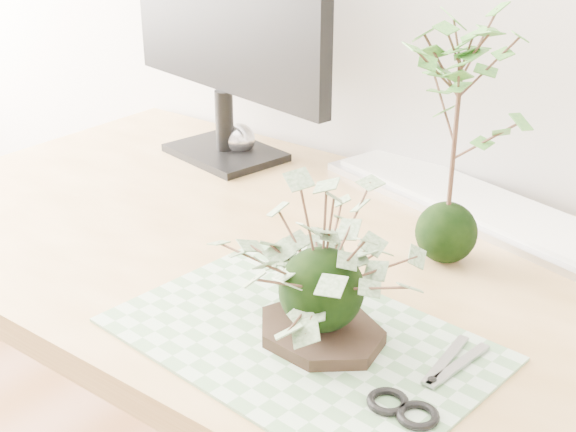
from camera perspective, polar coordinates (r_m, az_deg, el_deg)
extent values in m
cube|color=tan|center=(1.04, 7.26, -5.73)|extent=(1.60, 0.70, 0.04)
cube|color=tan|center=(1.83, -8.72, -4.92)|extent=(0.06, 0.06, 0.70)
cube|color=#5B8659|center=(0.91, 0.92, -8.72)|extent=(0.44, 0.31, 0.00)
cylinder|color=black|center=(0.91, 2.33, -8.25)|extent=(0.17, 0.17, 0.01)
sphere|color=black|center=(0.88, 2.39, -5.24)|extent=(0.09, 0.09, 0.09)
sphere|color=black|center=(1.08, 11.19, -1.15)|extent=(0.08, 0.08, 0.08)
cylinder|color=#3E281C|center=(1.04, 11.72, 4.79)|extent=(0.01, 0.01, 0.20)
cube|color=silver|center=(1.27, 12.70, 0.93)|extent=(0.53, 0.28, 0.01)
cube|color=white|center=(1.27, 12.74, 1.34)|extent=(0.48, 0.24, 0.01)
cube|color=black|center=(1.45, -4.47, 4.52)|extent=(0.22, 0.18, 0.01)
cylinder|color=black|center=(1.43, -4.55, 6.80)|extent=(0.03, 0.03, 0.11)
sphere|color=silver|center=(1.45, -3.50, 5.46)|extent=(0.06, 0.06, 0.06)
cube|color=gray|center=(0.89, 11.07, -10.08)|extent=(0.02, 0.10, 0.00)
cube|color=gray|center=(0.88, 11.95, -10.39)|extent=(0.02, 0.10, 0.00)
torus|color=black|center=(0.82, 7.16, -12.97)|extent=(0.04, 0.04, 0.01)
torus|color=black|center=(0.80, 9.30, -13.81)|extent=(0.04, 0.04, 0.01)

